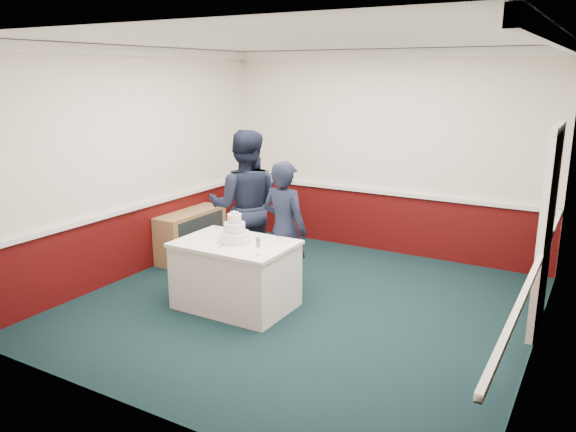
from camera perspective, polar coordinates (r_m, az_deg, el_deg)
The scene contains 9 objects.
ground at distance 6.70m, azimuth 1.39°, elevation -9.10°, with size 5.00×5.00×0.00m, color black.
room_shell at distance 6.69m, azimuth 4.62°, elevation 8.30°, with size 5.00×5.00×3.00m.
sideboard at distance 8.40m, azimuth -9.80°, elevation -1.85°, with size 0.41×1.20×0.70m.
cake_table at distance 6.57m, azimuth -5.34°, elevation -5.89°, with size 1.32×0.92×0.79m.
wedding_cake at distance 6.41m, azimuth -5.44°, elevation -1.70°, with size 0.35×0.35×0.36m.
cake_knife at distance 6.31m, azimuth -6.69°, elevation -3.04°, with size 0.01×0.22×0.01m, color silver.
champagne_flute at distance 5.91m, azimuth -3.05°, elevation -2.78°, with size 0.05×0.05×0.21m.
person_man at distance 7.27m, azimuth -4.39°, elevation 0.97°, with size 0.96×0.75×1.98m, color black.
person_woman at distance 6.74m, azimuth -0.37°, elevation -1.38°, with size 0.61×0.40×1.68m, color black.
Camera 1 is at (2.93, -5.40, 2.67)m, focal length 35.00 mm.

